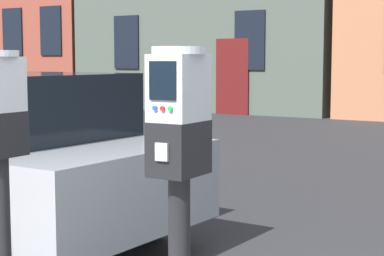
% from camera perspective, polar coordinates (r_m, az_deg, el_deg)
% --- Properties ---
extents(parking_meter_twin_adjacent, '(0.22, 0.25, 1.45)m').
position_cam_1_polar(parking_meter_twin_adjacent, '(2.62, -1.14, -2.76)').
color(parking_meter_twin_adjacent, black).
rests_on(parking_meter_twin_adjacent, sidewalk_slab).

